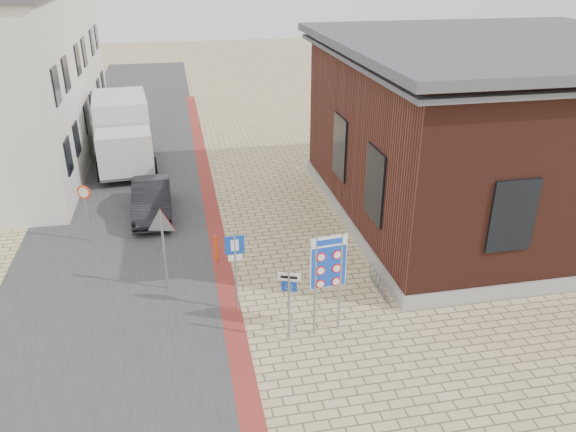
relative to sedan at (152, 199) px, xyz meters
name	(u,v)px	position (x,y,z in m)	size (l,w,h in m)	color
ground	(313,344)	(4.33, -9.27, -0.69)	(120.00, 120.00, 0.00)	tan
road_strip	(131,169)	(-1.17, 5.73, -0.68)	(7.00, 60.00, 0.02)	#38383A
curb_strip	(210,203)	(2.33, 0.73, -0.68)	(0.60, 40.00, 0.02)	maroon
brick_building	(500,128)	(13.32, -2.27, 2.79)	(13.00, 13.00, 6.80)	gray
townhouse_mid	(6,67)	(-6.67, 8.73, 3.88)	(7.40, 6.40, 9.10)	silver
townhouse_far	(33,56)	(-6.66, 14.73, 3.48)	(7.40, 6.40, 8.30)	silver
bike_rack	(379,283)	(6.98, -7.07, -0.43)	(0.08, 1.80, 0.60)	slate
sedan	(152,199)	(0.00, 0.00, 0.00)	(1.46, 4.20, 1.38)	black
box_truck	(123,132)	(-1.39, 6.42, 0.99)	(3.07, 6.41, 3.25)	slate
border_sign	(328,264)	(4.83, -8.77, 1.44)	(1.01, 0.15, 2.95)	gray
essen_sign	(289,294)	(3.73, -8.97, 0.77)	(0.58, 0.25, 2.23)	gray
parking_sign	(235,259)	(2.53, -7.27, 1.02)	(0.55, 0.07, 2.51)	gray
yield_sign	(162,229)	(0.53, -5.70, 1.39)	(0.94, 0.30, 2.70)	gray
speed_sign	(86,205)	(-2.17, -1.85, 0.76)	(0.49, 0.23, 2.20)	gray
bollard	(216,249)	(2.18, -4.27, -0.20)	(0.09, 0.09, 0.98)	#F9520D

